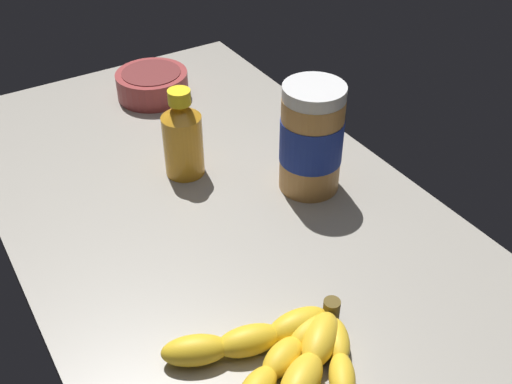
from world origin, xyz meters
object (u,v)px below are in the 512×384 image
Objects in this scene: banana_bunch at (288,362)px; peanut_butter_jar at (311,139)px; small_bowl at (152,84)px; honey_bottle at (183,137)px.

peanut_butter_jar is (26.38, -21.68, 6.61)cm from banana_bunch.
banana_bunch is 34.78cm from peanut_butter_jar.
peanut_butter_jar is 39.52cm from small_bowl.
banana_bunch is 1.49× the size of honey_bottle.
small_bowl is (25.19, -5.78, -3.89)cm from honey_bottle.
small_bowl is at bearing -12.93° from honey_bottle.
banana_bunch is at bearing 140.60° from peanut_butter_jar.
peanut_butter_jar is at bearing -167.44° from small_bowl.
peanut_butter_jar reaches higher than honey_bottle.
small_bowl is (38.16, 8.50, -5.79)cm from peanut_butter_jar.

